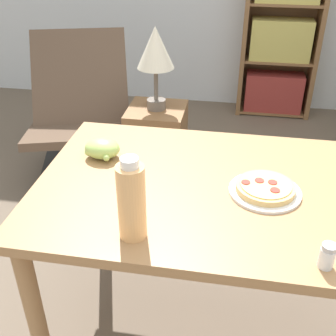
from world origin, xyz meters
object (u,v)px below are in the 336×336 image
at_px(table_lamp, 155,52).
at_px(drink_bottle, 132,201).
at_px(salt_shaker, 327,256).
at_px(side_table, 157,147).
at_px(grape_bunch, 102,149).
at_px(lounge_chair_near, 83,134).
at_px(bookshelf, 281,37).
at_px(pizza_on_plate, 265,189).

bearing_deg(table_lamp, drink_bottle, -81.41).
xyz_separation_m(salt_shaker, table_lamp, (-0.73, 1.41, 0.09)).
bearing_deg(side_table, salt_shaker, -62.66).
relative_size(grape_bunch, lounge_chair_near, 0.15).
relative_size(drink_bottle, bookshelf, 0.18).
relative_size(salt_shaker, table_lamp, 0.15).
distance_m(lounge_chair_near, table_lamp, 0.77).
height_order(grape_bunch, lounge_chair_near, lounge_chair_near).
height_order(pizza_on_plate, lounge_chair_near, lounge_chair_near).
height_order(salt_shaker, bookshelf, bookshelf).
distance_m(drink_bottle, salt_shaker, 0.53).
relative_size(drink_bottle, table_lamp, 0.53).
bearing_deg(bookshelf, pizza_on_plate, -94.58).
height_order(grape_bunch, salt_shaker, grape_bunch).
xyz_separation_m(drink_bottle, bookshelf, (0.57, 2.67, -0.20)).
bearing_deg(drink_bottle, salt_shaker, -4.07).
relative_size(pizza_on_plate, lounge_chair_near, 0.26).
height_order(grape_bunch, side_table, grape_bunch).
bearing_deg(drink_bottle, bookshelf, 78.02).
bearing_deg(side_table, grape_bunch, -90.74).
xyz_separation_m(salt_shaker, side_table, (-0.73, 1.41, -0.51)).
relative_size(pizza_on_plate, side_table, 0.45).
bearing_deg(pizza_on_plate, table_lamp, 118.00).
xyz_separation_m(pizza_on_plate, salt_shaker, (0.15, -0.31, 0.02)).
bearing_deg(pizza_on_plate, drink_bottle, -143.53).
height_order(drink_bottle, lounge_chair_near, drink_bottle).
distance_m(lounge_chair_near, side_table, 0.50).
height_order(pizza_on_plate, side_table, pizza_on_plate).
relative_size(drink_bottle, lounge_chair_near, 0.28).
relative_size(bookshelf, side_table, 2.63).
height_order(grape_bunch, drink_bottle, drink_bottle).
bearing_deg(side_table, bookshelf, 59.25).
relative_size(bookshelf, table_lamp, 2.90).
bearing_deg(grape_bunch, salt_shaker, -31.18).
distance_m(pizza_on_plate, drink_bottle, 0.48).
bearing_deg(table_lamp, pizza_on_plate, -62.00).
distance_m(pizza_on_plate, bookshelf, 2.40).
relative_size(drink_bottle, side_table, 0.48).
height_order(pizza_on_plate, bookshelf, bookshelf).
height_order(side_table, table_lamp, table_lamp).
height_order(drink_bottle, bookshelf, bookshelf).
bearing_deg(bookshelf, drink_bottle, -101.98).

